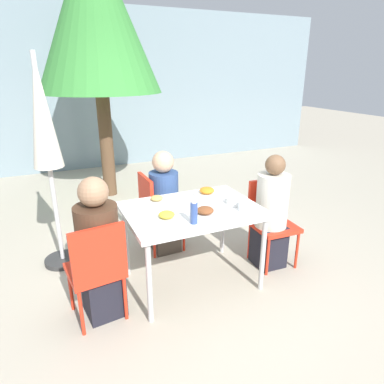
% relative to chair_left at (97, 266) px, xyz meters
% --- Properties ---
extents(ground_plane, '(24.00, 24.00, 0.00)m').
position_rel_chair_left_xyz_m(ground_plane, '(0.87, 0.19, -0.50)').
color(ground_plane, '#B2A893').
extents(building_facade, '(10.00, 0.20, 3.00)m').
position_rel_chair_left_xyz_m(building_facade, '(0.87, 4.68, 1.00)').
color(building_facade, gray).
rests_on(building_facade, ground).
extents(dining_table, '(1.16, 0.85, 0.75)m').
position_rel_chair_left_xyz_m(dining_table, '(0.87, 0.19, 0.18)').
color(dining_table, white).
rests_on(dining_table, ground).
extents(chair_left, '(0.45, 0.45, 0.85)m').
position_rel_chair_left_xyz_m(chair_left, '(0.00, 0.00, 0.00)').
color(chair_left, red).
rests_on(chair_left, ground).
extents(person_left, '(0.33, 0.33, 1.17)m').
position_rel_chair_left_xyz_m(person_left, '(0.04, 0.09, 0.06)').
color(person_left, black).
rests_on(person_left, ground).
extents(chair_right, '(0.42, 0.42, 0.85)m').
position_rel_chair_left_xyz_m(chair_right, '(1.75, 0.23, 0.00)').
color(chair_right, red).
rests_on(chair_right, ground).
extents(person_right, '(0.31, 0.31, 1.15)m').
position_rel_chair_left_xyz_m(person_right, '(1.70, 0.15, 0.05)').
color(person_right, black).
rests_on(person_right, ground).
extents(chair_far, '(0.41, 0.41, 0.85)m').
position_rel_chair_left_xyz_m(chair_far, '(0.77, 0.91, 0.00)').
color(chair_far, red).
rests_on(chair_far, ground).
extents(person_far, '(0.30, 0.30, 1.11)m').
position_rel_chair_left_xyz_m(person_far, '(0.85, 0.86, 0.04)').
color(person_far, '#473D33').
rests_on(person_far, ground).
extents(closed_umbrella, '(0.36, 0.36, 2.04)m').
position_rel_chair_left_xyz_m(closed_umbrella, '(-0.21, 1.04, 0.90)').
color(closed_umbrella, '#333333').
rests_on(closed_umbrella, ground).
extents(plate_0, '(0.21, 0.21, 0.06)m').
position_rel_chair_left_xyz_m(plate_0, '(0.64, 0.46, 0.27)').
color(plate_0, white).
rests_on(plate_0, dining_table).
extents(plate_1, '(0.26, 0.26, 0.07)m').
position_rel_chair_left_xyz_m(plate_1, '(1.14, 0.44, 0.28)').
color(plate_1, white).
rests_on(plate_1, dining_table).
extents(plate_2, '(0.24, 0.24, 0.07)m').
position_rel_chair_left_xyz_m(plate_2, '(0.59, 0.06, 0.27)').
color(plate_2, white).
rests_on(plate_2, dining_table).
extents(plate_3, '(0.26, 0.26, 0.07)m').
position_rel_chair_left_xyz_m(plate_3, '(0.91, 0.01, 0.28)').
color(plate_3, white).
rests_on(plate_3, dining_table).
extents(bottle, '(0.06, 0.06, 0.19)m').
position_rel_chair_left_xyz_m(bottle, '(0.76, -0.10, 0.34)').
color(bottle, '#334C8E').
rests_on(bottle, dining_table).
extents(drinking_cup, '(0.07, 0.07, 0.08)m').
position_rel_chair_left_xyz_m(drinking_cup, '(1.24, -0.04, 0.29)').
color(drinking_cup, white).
rests_on(drinking_cup, dining_table).
extents(salad_bowl, '(0.19, 0.19, 0.05)m').
position_rel_chair_left_xyz_m(salad_bowl, '(1.28, 0.12, 0.28)').
color(salad_bowl, white).
rests_on(salad_bowl, dining_table).
extents(tree_behind_left, '(1.72, 1.72, 3.67)m').
position_rel_chair_left_xyz_m(tree_behind_left, '(0.66, 2.89, 2.10)').
color(tree_behind_left, brown).
rests_on(tree_behind_left, ground).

